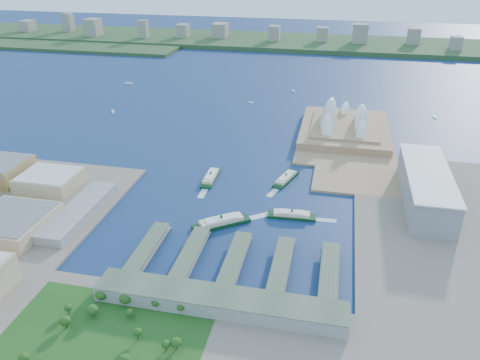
% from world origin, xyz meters
% --- Properties ---
extents(ground, '(3000.00, 3000.00, 0.00)m').
position_xyz_m(ground, '(0.00, 0.00, 0.00)').
color(ground, '#10234D').
rests_on(ground, ground).
extents(peninsula, '(135.00, 220.00, 3.00)m').
position_xyz_m(peninsula, '(107.50, 260.00, 1.50)').
color(peninsula, '#9C7955').
rests_on(peninsula, ground).
extents(far_shore, '(2200.00, 260.00, 12.00)m').
position_xyz_m(far_shore, '(0.00, 980.00, 6.00)').
color(far_shore, '#2D4926').
rests_on(far_shore, ground).
extents(opera_house, '(134.00, 180.00, 58.00)m').
position_xyz_m(opera_house, '(105.00, 280.00, 32.00)').
color(opera_house, white).
rests_on(opera_house, peninsula).
extents(toaster_building, '(45.00, 155.00, 35.00)m').
position_xyz_m(toaster_building, '(195.00, 80.00, 20.50)').
color(toaster_building, gray).
rests_on(toaster_building, east_land).
extents(ferry_wharves, '(184.00, 90.00, 9.30)m').
position_xyz_m(ferry_wharves, '(14.00, -75.00, 4.65)').
color(ferry_wharves, '#475540').
rests_on(ferry_wharves, ground).
extents(terminal_building, '(200.00, 28.00, 12.00)m').
position_xyz_m(terminal_building, '(15.00, -135.00, 9.00)').
color(terminal_building, gray).
rests_on(terminal_building, south_land).
extents(park, '(150.00, 110.00, 16.00)m').
position_xyz_m(park, '(-60.00, -190.00, 11.00)').
color(park, '#194714').
rests_on(park, south_land).
extents(far_skyline, '(1900.00, 140.00, 55.00)m').
position_xyz_m(far_skyline, '(0.00, 960.00, 39.50)').
color(far_skyline, gray).
rests_on(far_skyline, far_shore).
extents(ferry_a, '(14.32, 53.32, 10.04)m').
position_xyz_m(ferry_a, '(-53.41, 87.20, 5.02)').
color(ferry_a, '#0D3417').
rests_on(ferry_a, ground).
extents(ferry_b, '(28.16, 52.75, 9.69)m').
position_xyz_m(ferry_b, '(37.70, 103.14, 4.84)').
color(ferry_b, '#0D3417').
rests_on(ferry_b, ground).
extents(ferry_c, '(58.09, 48.33, 11.48)m').
position_xyz_m(ferry_c, '(-14.57, -12.11, 5.74)').
color(ferry_c, '#0D3417').
rests_on(ferry_c, ground).
extents(ferry_d, '(51.65, 15.84, 9.64)m').
position_xyz_m(ferry_d, '(54.60, 18.37, 4.82)').
color(ferry_d, '#0D3417').
rests_on(ferry_d, ground).
extents(boat_a, '(12.15, 14.94, 3.00)m').
position_xyz_m(boat_a, '(-287.79, 301.01, 1.50)').
color(boat_a, white).
rests_on(boat_a, ground).
extents(boat_b, '(9.66, 3.54, 2.59)m').
position_xyz_m(boat_b, '(-64.81, 401.84, 1.30)').
color(boat_b, white).
rests_on(boat_b, ground).
extents(boat_c, '(3.96, 11.32, 2.50)m').
position_xyz_m(boat_c, '(252.29, 388.07, 1.25)').
color(boat_c, white).
rests_on(boat_c, ground).
extents(boat_d, '(17.69, 6.30, 2.92)m').
position_xyz_m(boat_d, '(-337.84, 478.24, 1.46)').
color(boat_d, white).
rests_on(boat_d, ground).
extents(boat_e, '(8.75, 11.27, 2.71)m').
position_xyz_m(boat_e, '(2.83, 494.79, 1.36)').
color(boat_e, white).
rests_on(boat_e, ground).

